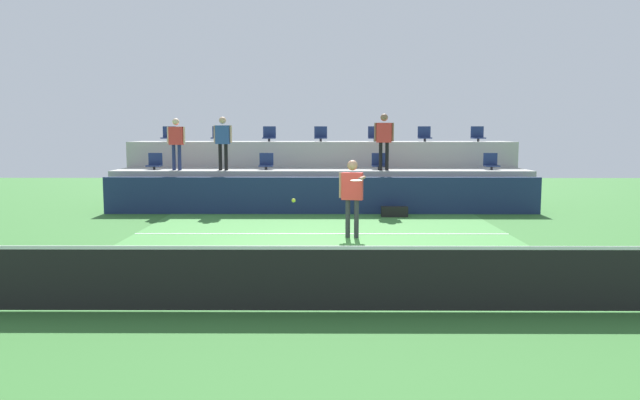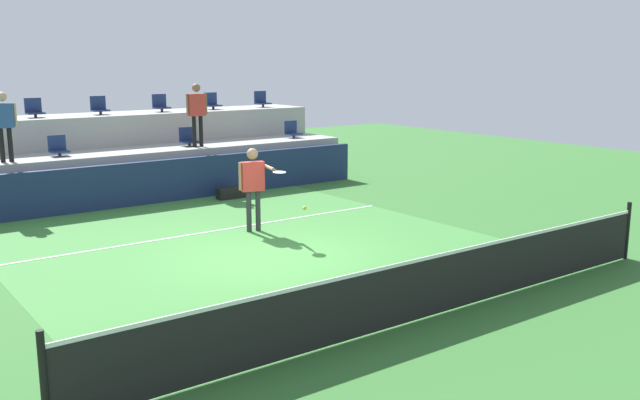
{
  "view_description": "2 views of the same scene",
  "coord_description": "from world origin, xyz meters",
  "px_view_note": "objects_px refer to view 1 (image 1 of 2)",
  "views": [
    {
      "loc": [
        0.05,
        -12.21,
        2.47
      ],
      "look_at": [
        -0.02,
        -0.29,
        1.13
      ],
      "focal_mm": 34.55,
      "sensor_mm": 36.0,
      "label": 1
    },
    {
      "loc": [
        -6.77,
        -10.71,
        3.63
      ],
      "look_at": [
        0.25,
        -1.16,
        1.24
      ],
      "focal_mm": 39.14,
      "sensor_mm": 36.0,
      "label": 2
    }
  ],
  "objects_px": {
    "tennis_player": "(352,190)",
    "spectator_leaning_on_rail": "(176,139)",
    "stadium_chair_upper_left": "(218,135)",
    "stadium_chair_upper_far_right": "(478,135)",
    "stadium_chair_lower_far_right": "(491,163)",
    "spectator_in_grey": "(384,136)",
    "equipment_bag": "(394,212)",
    "stadium_chair_upper_far_left": "(169,135)",
    "spectator_in_white": "(223,138)",
    "stadium_chair_lower_right": "(379,163)",
    "stadium_chair_upper_mid_left": "(269,135)",
    "stadium_chair_upper_mid_right": "(375,135)",
    "stadium_chair_lower_left": "(266,163)",
    "stadium_chair_lower_far_left": "(155,163)",
    "stadium_chair_upper_center": "(321,135)",
    "tennis_ball": "(294,200)",
    "stadium_chair_upper_right": "(425,135)"
  },
  "relations": [
    {
      "from": "tennis_player",
      "to": "spectator_leaning_on_rail",
      "type": "distance_m",
      "value": 7.3
    },
    {
      "from": "stadium_chair_upper_far_left",
      "to": "equipment_bag",
      "type": "bearing_deg",
      "value": -26.39
    },
    {
      "from": "stadium_chair_upper_mid_right",
      "to": "stadium_chair_lower_far_right",
      "type": "bearing_deg",
      "value": -26.98
    },
    {
      "from": "stadium_chair_lower_far_left",
      "to": "stadium_chair_upper_center",
      "type": "bearing_deg",
      "value": 18.92
    },
    {
      "from": "stadium_chair_lower_right",
      "to": "stadium_chair_upper_mid_left",
      "type": "xyz_separation_m",
      "value": [
        -3.62,
        1.8,
        0.85
      ]
    },
    {
      "from": "stadium_chair_upper_right",
      "to": "stadium_chair_upper_far_right",
      "type": "relative_size",
      "value": 1.0
    },
    {
      "from": "stadium_chair_upper_mid_right",
      "to": "stadium_chair_upper_right",
      "type": "distance_m",
      "value": 1.71
    },
    {
      "from": "stadium_chair_upper_far_right",
      "to": "spectator_in_white",
      "type": "xyz_separation_m",
      "value": [
        -8.41,
        -2.18,
        -0.08
      ]
    },
    {
      "from": "stadium_chair_upper_far_left",
      "to": "stadium_chair_upper_right",
      "type": "bearing_deg",
      "value": 0.0
    },
    {
      "from": "spectator_leaning_on_rail",
      "to": "equipment_bag",
      "type": "xyz_separation_m",
      "value": [
        6.6,
        -1.48,
        -2.05
      ]
    },
    {
      "from": "stadium_chair_lower_right",
      "to": "spectator_in_grey",
      "type": "bearing_deg",
      "value": -73.23
    },
    {
      "from": "stadium_chair_lower_left",
      "to": "stadium_chair_upper_mid_left",
      "type": "bearing_deg",
      "value": 91.7
    },
    {
      "from": "stadium_chair_upper_far_right",
      "to": "spectator_in_white",
      "type": "relative_size",
      "value": 0.32
    },
    {
      "from": "stadium_chair_upper_center",
      "to": "stadium_chair_upper_mid_right",
      "type": "relative_size",
      "value": 1.0
    },
    {
      "from": "stadium_chair_lower_far_left",
      "to": "stadium_chair_upper_mid_right",
      "type": "bearing_deg",
      "value": 14.22
    },
    {
      "from": "stadium_chair_upper_far_right",
      "to": "spectator_in_white",
      "type": "height_order",
      "value": "spectator_in_white"
    },
    {
      "from": "stadium_chair_lower_far_right",
      "to": "stadium_chair_upper_center",
      "type": "height_order",
      "value": "stadium_chair_upper_center"
    },
    {
      "from": "equipment_bag",
      "to": "spectator_in_white",
      "type": "bearing_deg",
      "value": 164.01
    },
    {
      "from": "stadium_chair_lower_left",
      "to": "stadium_chair_upper_center",
      "type": "relative_size",
      "value": 1.0
    },
    {
      "from": "stadium_chair_upper_left",
      "to": "equipment_bag",
      "type": "bearing_deg",
      "value": -32.88
    },
    {
      "from": "spectator_in_grey",
      "to": "tennis_ball",
      "type": "height_order",
      "value": "spectator_in_grey"
    },
    {
      "from": "spectator_in_white",
      "to": "stadium_chair_upper_far_left",
      "type": "bearing_deg",
      "value": 135.5
    },
    {
      "from": "stadium_chair_upper_left",
      "to": "stadium_chair_upper_far_right",
      "type": "distance_m",
      "value": 8.92
    },
    {
      "from": "stadium_chair_upper_mid_right",
      "to": "stadium_chair_upper_far_right",
      "type": "distance_m",
      "value": 3.54
    },
    {
      "from": "stadium_chair_lower_right",
      "to": "tennis_ball",
      "type": "bearing_deg",
      "value": -104.22
    },
    {
      "from": "stadium_chair_upper_far_left",
      "to": "stadium_chair_upper_far_right",
      "type": "bearing_deg",
      "value": 0.0
    },
    {
      "from": "stadium_chair_lower_far_right",
      "to": "equipment_bag",
      "type": "bearing_deg",
      "value": -150.18
    },
    {
      "from": "spectator_in_white",
      "to": "tennis_ball",
      "type": "xyz_separation_m",
      "value": [
        2.6,
        -8.56,
        -0.96
      ]
    },
    {
      "from": "equipment_bag",
      "to": "tennis_ball",
      "type": "bearing_deg",
      "value": -109.89
    },
    {
      "from": "tennis_player",
      "to": "stadium_chair_lower_far_left",
      "type": "bearing_deg",
      "value": 138.16
    },
    {
      "from": "stadium_chair_lower_left",
      "to": "stadium_chair_upper_left",
      "type": "xyz_separation_m",
      "value": [
        -1.81,
        1.8,
        0.85
      ]
    },
    {
      "from": "spectator_in_grey",
      "to": "equipment_bag",
      "type": "xyz_separation_m",
      "value": [
        0.18,
        -1.48,
        -2.16
      ]
    },
    {
      "from": "stadium_chair_lower_left",
      "to": "stadium_chair_lower_far_right",
      "type": "distance_m",
      "value": 7.11
    },
    {
      "from": "stadium_chair_upper_far_right",
      "to": "spectator_in_grey",
      "type": "xyz_separation_m",
      "value": [
        -3.43,
        -2.18,
        -0.01
      ]
    },
    {
      "from": "stadium_chair_lower_far_left",
      "to": "stadium_chair_upper_far_left",
      "type": "xyz_separation_m",
      "value": [
        0.01,
        1.8,
        0.85
      ]
    },
    {
      "from": "stadium_chair_lower_far_left",
      "to": "spectator_leaning_on_rail",
      "type": "xyz_separation_m",
      "value": [
        0.79,
        -0.38,
        0.74
      ]
    },
    {
      "from": "stadium_chair_upper_center",
      "to": "tennis_player",
      "type": "distance_m",
      "value": 7.32
    },
    {
      "from": "stadium_chair_upper_left",
      "to": "stadium_chair_upper_far_right",
      "type": "height_order",
      "value": "same"
    },
    {
      "from": "stadium_chair_upper_far_right",
      "to": "equipment_bag",
      "type": "relative_size",
      "value": 0.68
    },
    {
      "from": "stadium_chair_upper_far_right",
      "to": "stadium_chair_lower_far_right",
      "type": "bearing_deg",
      "value": -90.16
    },
    {
      "from": "stadium_chair_lower_right",
      "to": "stadium_chair_upper_left",
      "type": "distance_m",
      "value": 5.73
    },
    {
      "from": "stadium_chair_lower_left",
      "to": "equipment_bag",
      "type": "xyz_separation_m",
      "value": [
        3.86,
        -1.86,
        -1.31
      ]
    },
    {
      "from": "spectator_leaning_on_rail",
      "to": "stadium_chair_upper_left",
      "type": "bearing_deg",
      "value": 66.8
    },
    {
      "from": "stadium_chair_upper_far_left",
      "to": "stadium_chair_upper_center",
      "type": "distance_m",
      "value": 5.24
    },
    {
      "from": "stadium_chair_upper_left",
      "to": "stadium_chair_upper_far_right",
      "type": "bearing_deg",
      "value": 0.0
    },
    {
      "from": "stadium_chair_lower_far_left",
      "to": "tennis_ball",
      "type": "xyz_separation_m",
      "value": [
        4.83,
        -8.94,
        -0.18
      ]
    },
    {
      "from": "stadium_chair_upper_left",
      "to": "stadium_chair_upper_center",
      "type": "distance_m",
      "value": 3.52
    },
    {
      "from": "stadium_chair_upper_mid_left",
      "to": "stadium_chair_lower_left",
      "type": "bearing_deg",
      "value": -88.3
    },
    {
      "from": "stadium_chair_upper_far_left",
      "to": "stadium_chair_upper_mid_right",
      "type": "distance_m",
      "value": 7.09
    },
    {
      "from": "stadium_chair_upper_mid_right",
      "to": "spectator_in_white",
      "type": "distance_m",
      "value": 5.34
    }
  ]
}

